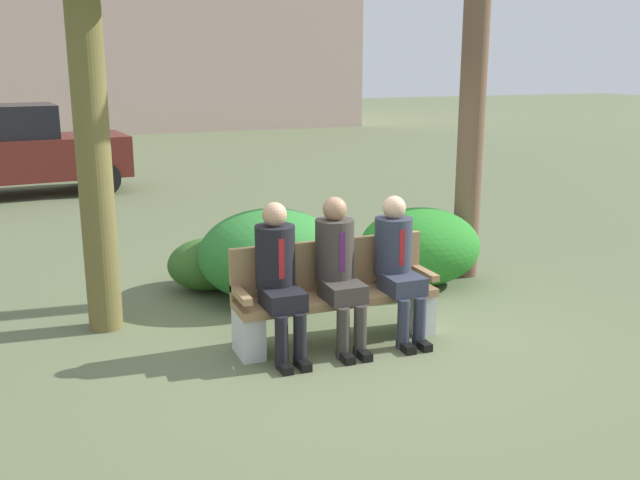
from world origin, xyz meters
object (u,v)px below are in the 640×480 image
Objects in this scene: park_bench at (334,295)px; building_backdrop at (170,7)px; shrub_near_bench at (209,264)px; shrub_mid_lawn at (420,246)px; parked_car_near at (16,151)px; seated_man_left at (279,272)px; shrub_far_lawn at (270,254)px; seated_man_middle at (338,265)px; seated_man_right at (397,260)px.

park_bench is 24.14m from building_backdrop.
shrub_near_bench is at bearing -99.80° from building_backdrop.
park_bench is at bearing -141.72° from shrub_mid_lawn.
parked_car_near is (-4.25, 7.60, 0.41)m from shrub_mid_lawn.
parked_car_near is at bearing 105.98° from shrub_near_bench.
seated_man_left is 1.57m from shrub_far_lawn.
seated_man_middle reaches higher than park_bench.
shrub_mid_lawn is at bearing 32.58° from seated_man_left.
seated_man_right reaches higher than park_bench.
seated_man_right is at bearing -0.29° from seated_man_middle.
seated_man_middle reaches higher than shrub_near_bench.
seated_man_left is 9.21m from parked_car_near.
building_backdrop is (3.05, 23.60, 4.06)m from park_bench.
shrub_far_lawn is 0.38× the size of parked_car_near.
parked_car_near reaches higher than shrub_far_lawn.
seated_man_right is at bearing -64.46° from shrub_far_lawn.
seated_man_middle is at bearing -139.33° from shrub_mid_lawn.
shrub_far_lawn is (-0.14, 1.49, -0.26)m from seated_man_middle.
shrub_far_lawn is at bearing -71.32° from parked_car_near.
seated_man_middle is at bearing -73.44° from parked_car_near.
parked_car_near is (-1.98, 6.93, 0.56)m from shrub_near_bench.
seated_man_right reaches higher than shrub_mid_lawn.
seated_man_left reaches higher than shrub_near_bench.
seated_man_middle is at bearing 179.71° from seated_man_right.
shrub_mid_lawn is 0.90× the size of shrub_far_lawn.
park_bench is at bearing -97.37° from building_backdrop.
seated_man_left reaches higher than park_bench.
shrub_mid_lawn is (2.26, -0.67, 0.15)m from shrub_near_bench.
parked_car_near is (-2.12, 8.96, 0.10)m from seated_man_left.
parked_car_near reaches higher than seated_man_right.
seated_man_right is at bearing -0.11° from seated_man_left.
shrub_near_bench is 0.07× the size of building_backdrop.
park_bench is 0.65m from seated_man_right.
shrub_near_bench is at bearing 121.70° from seated_man_right.
park_bench is at bearing 12.41° from seated_man_left.
park_bench is 2.03m from shrub_near_bench.
shrub_far_lawn is (-1.72, 0.13, 0.05)m from shrub_mid_lawn.
seated_man_middle is (0.55, 0.00, 0.00)m from seated_man_left.
shrub_far_lawn is at bearing 74.77° from seated_man_left.
seated_man_left is 0.55m from seated_man_middle.
building_backdrop is (5.73, 14.77, 3.64)m from parked_car_near.
building_backdrop is at bearing 84.01° from seated_man_right.
seated_man_middle is 0.87× the size of shrub_far_lawn.
seated_man_left is 0.96× the size of shrub_mid_lawn.
seated_man_right is 2.43m from shrub_near_bench.
seated_man_left is at bearing -76.70° from parked_car_near.
seated_man_right reaches higher than shrub_far_lawn.
seated_man_left is 0.86× the size of shrub_far_lawn.
building_backdrop reaches higher than shrub_near_bench.
shrub_mid_lawn is at bearing 53.52° from seated_man_right.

